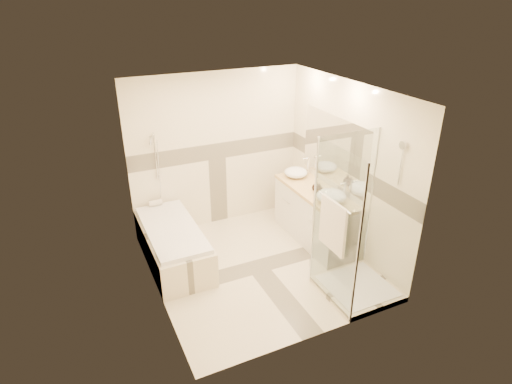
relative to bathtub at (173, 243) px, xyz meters
name	(u,v)px	position (x,y,z in m)	size (l,w,h in m)	color
room	(261,185)	(1.08, -0.64, 0.95)	(2.82, 3.02, 2.52)	beige
bathtub	(173,243)	(0.00, 0.00, 0.00)	(0.75, 1.70, 0.56)	beige
vanity	(315,215)	(2.15, -0.35, 0.12)	(0.58, 1.62, 0.85)	white
shower_enclosure	(349,258)	(1.86, -1.62, 0.20)	(0.96, 0.93, 2.04)	beige
vessel_sink_near	(296,172)	(2.13, 0.23, 0.62)	(0.37, 0.37, 0.15)	white
vessel_sink_far	(331,196)	(2.13, -0.76, 0.63)	(0.42, 0.42, 0.17)	white
faucet_near	(308,164)	(2.34, 0.23, 0.72)	(0.12, 0.03, 0.30)	silver
faucet_far	(344,189)	(2.35, -0.76, 0.69)	(0.11, 0.03, 0.26)	silver
amenity_bottle_a	(319,188)	(2.13, -0.45, 0.62)	(0.07, 0.07, 0.15)	black
amenity_bottle_b	(316,186)	(2.13, -0.36, 0.62)	(0.12, 0.12, 0.16)	black
folded_towels	(294,173)	(2.13, 0.29, 0.59)	(0.16, 0.27, 0.09)	white
rolled_towel	(155,203)	(-0.04, 0.75, 0.30)	(0.09, 0.09, 0.20)	white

